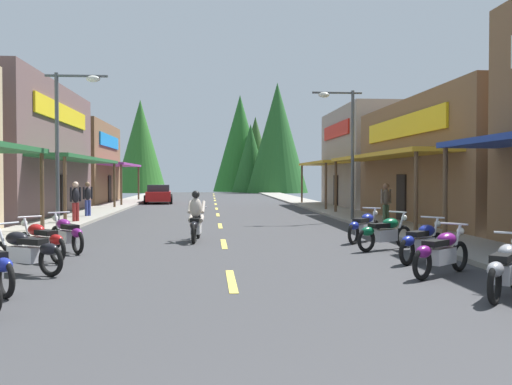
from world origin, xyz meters
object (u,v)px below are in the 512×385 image
Objects in this scene: motorcycle_parked_left_2 at (25,250)px; pedestrian_waiting at (88,197)px; motorcycle_parked_left_4 at (67,233)px; pedestrian_browsing at (76,199)px; motorcycle_parked_right_1 at (505,268)px; motorcycle_parked_right_4 at (385,232)px; streetlamp_left at (67,127)px; motorcycle_parked_left_3 at (41,240)px; rider_cruising_lead at (196,220)px; pedestrian_by_shop at (386,201)px; motorcycle_parked_right_5 at (364,226)px; motorcycle_parked_right_3 at (422,241)px; motorcycle_parked_right_2 at (441,252)px; streetlamp_right at (345,135)px; parked_car_curbside at (159,194)px.

motorcycle_parked_left_2 is 16.02m from pedestrian_waiting.
pedestrian_browsing is at bearing -23.84° from motorcycle_parked_left_4.
motorcycle_parked_right_4 is at bearing 41.60° from motorcycle_parked_right_1.
motorcycle_parked_right_1 is 0.95× the size of pedestrian_browsing.
streetlamp_left is 3.60× the size of motorcycle_parked_left_3.
rider_cruising_lead reaches higher than motorcycle_parked_left_2.
motorcycle_parked_right_4 is 1.08× the size of pedestrian_by_shop.
motorcycle_parked_right_4 is at bearing 175.69° from pedestrian_browsing.
pedestrian_waiting is at bearing 97.99° from motorcycle_parked_right_4.
motorcycle_parked_right_1 is at bearing -163.42° from motorcycle_parked_left_3.
pedestrian_by_shop reaches higher than motorcycle_parked_right_5.
motorcycle_parked_right_3 is (10.04, -8.07, -3.29)m from streetlamp_left.
streetlamp_right is at bearing 45.55° from motorcycle_parked_right_2.
motorcycle_parked_right_1 is at bearing -169.63° from parked_car_curbside.
motorcycle_parked_right_3 is at bearing 137.51° from pedestrian_by_shop.
motorcycle_parked_left_3 is at bearing 97.86° from pedestrian_by_shop.
motorcycle_parked_right_2 is 9.51m from motorcycle_parked_left_4.
pedestrian_browsing is at bearing 170.62° from parked_car_curbside.
streetlamp_right reaches higher than motorcycle_parked_right_4.
pedestrian_waiting is at bearing -26.01° from motorcycle_parked_left_4.
streetlamp_right is 15.11m from motorcycle_parked_left_3.
motorcycle_parked_left_3 is at bearing 122.99° from motorcycle_parked_right_2.
streetlamp_left is 3.29× the size of pedestrian_by_shop.
streetlamp_left is at bearing 136.88° from pedestrian_browsing.
streetlamp_right is 10.04m from rider_cruising_lead.
rider_cruising_lead is at bearing 123.19° from motorcycle_parked_right_5.
streetlamp_right is 16.39m from motorcycle_parked_left_2.
motorcycle_parked_left_2 is 12.73m from pedestrian_browsing.
motorcycle_parked_left_2 is 1.04× the size of motorcycle_parked_left_4.
motorcycle_parked_right_3 is 1.04× the size of motorcycle_parked_left_3.
pedestrian_browsing is at bearing 41.16° from rider_cruising_lead.
motorcycle_parked_left_3 is (-8.62, 2.80, 0.00)m from motorcycle_parked_right_2.
motorcycle_parked_left_2 is at bearing -127.19° from streetlamp_right.
motorcycle_parked_left_2 is at bearing 134.74° from motorcycle_parked_right_2.
motorcycle_parked_left_2 is 31.34m from parked_car_curbside.
rider_cruising_lead is at bearing -92.47° from motorcycle_parked_left_4.
rider_cruising_lead is (-5.16, 2.56, 0.17)m from motorcycle_parked_right_4.
parked_car_curbside reaches higher than motorcycle_parked_right_5.
motorcycle_parked_right_4 is at bearing -166.98° from parked_car_curbside.
motorcycle_parked_left_3 is at bearing 140.83° from rider_cruising_lead.
motorcycle_parked_left_4 is (-0.02, 3.50, 0.00)m from motorcycle_parked_left_2.
parked_car_curbside is (-8.48, 32.25, 0.20)m from motorcycle_parked_right_2.
pedestrian_by_shop is at bearing 34.85° from motorcycle_parked_right_3.
rider_cruising_lead is at bearing 92.54° from pedestrian_by_shop.
motorcycle_parked_right_5 is 5.94m from pedestrian_by_shop.
motorcycle_parked_right_3 is (0.07, 3.88, 0.00)m from motorcycle_parked_right_1.
rider_cruising_lead is at bearing -35.46° from streetlamp_left.
streetlamp_right reaches higher than parked_car_curbside.
motorcycle_parked_right_4 is 1.18× the size of motorcycle_parked_left_3.
motorcycle_parked_right_4 is 16.58m from pedestrian_waiting.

